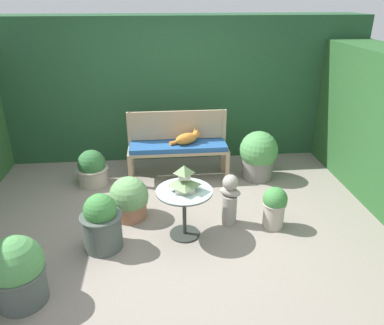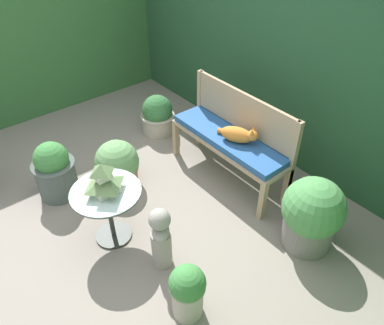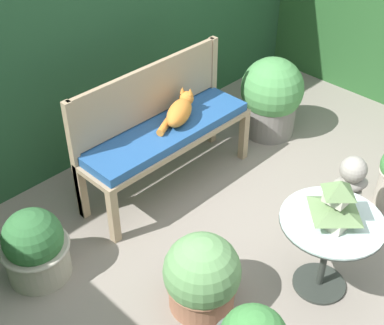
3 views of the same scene
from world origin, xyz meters
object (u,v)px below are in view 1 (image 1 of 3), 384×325
garden_bench (178,149)px  garden_bust (230,199)px  potted_plant_path_edge (258,155)px  cat (187,138)px  potted_plant_table_far (92,169)px  pagoda_birdhouse (184,180)px  patio_table (184,200)px  potted_plant_bench_left (274,206)px  potted_plant_bench_right (129,199)px  potted_plant_hedge_corner (102,223)px  potted_plant_patio_mid (18,272)px

garden_bench → garden_bust: bearing=-67.6°
potted_plant_path_edge → cat: bearing=175.0°
garden_bust → potted_plant_table_far: garden_bust is taller
pagoda_birdhouse → potted_plant_path_edge: size_ratio=0.41×
patio_table → potted_plant_bench_left: size_ratio=1.22×
garden_bench → patio_table: patio_table is taller
garden_bench → patio_table: (-0.02, -1.46, -0.01)m
pagoda_birdhouse → cat: bearing=83.8°
cat → potted_plant_bench_right: 1.35m
potted_plant_path_edge → garden_bust: bearing=-119.0°
patio_table → potted_plant_hedge_corner: (-0.90, -0.14, -0.14)m
patio_table → potted_plant_bench_right: bearing=145.2°
potted_plant_path_edge → potted_plant_patio_mid: (-2.74, -2.24, -0.04)m
cat → patio_table: bearing=-122.4°
pagoda_birdhouse → potted_plant_path_edge: pagoda_birdhouse is taller
garden_bench → patio_table: size_ratio=2.32×
cat → potted_plant_path_edge: 1.08m
potted_plant_patio_mid → potted_plant_bench_right: bearing=56.1°
potted_plant_table_far → potted_plant_patio_mid: (-0.31, -2.26, 0.08)m
pagoda_birdhouse → garden_bust: (0.55, 0.18, -0.37)m
patio_table → potted_plant_table_far: (-1.22, 1.39, -0.21)m
cat → potted_plant_bench_left: (0.90, -1.39, -0.36)m
cat → potted_plant_hedge_corner: size_ratio=0.71×
cat → potted_plant_patio_mid: size_ratio=0.69×
garden_bust → garden_bench: bearing=145.7°
potted_plant_bench_left → potted_plant_table_far: size_ratio=0.99×
patio_table → potted_plant_bench_right: patio_table is taller
potted_plant_bench_left → potted_plant_path_edge: 1.31m
cat → potted_plant_path_edge: (1.05, -0.09, -0.27)m
pagoda_birdhouse → potted_plant_bench_left: 1.14m
potted_plant_bench_right → potted_plant_patio_mid: bearing=-123.9°
pagoda_birdhouse → potted_plant_table_far: size_ratio=0.57×
cat → potted_plant_bench_left: bearing=-83.4°
potted_plant_table_far → potted_plant_bench_right: bearing=-58.4°
potted_plant_bench_left → potted_plant_bench_right: (-1.70, 0.39, -0.04)m
cat → potted_plant_path_edge: bearing=-31.3°
garden_bench → potted_plant_hedge_corner: potted_plant_hedge_corner is taller
potted_plant_bench_right → cat: bearing=51.5°
garden_bust → potted_plant_bench_right: bearing=-159.2°
potted_plant_hedge_corner → potted_plant_patio_mid: (-0.63, -0.73, 0.02)m
patio_table → potted_plant_hedge_corner: size_ratio=0.97×
potted_plant_bench_left → pagoda_birdhouse: bearing=-176.5°
potted_plant_bench_right → potted_plant_hedge_corner: (-0.25, -0.59, 0.07)m
garden_bust → potted_plant_hedge_corner: (-1.45, -0.33, -0.03)m
pagoda_birdhouse → potted_plant_bench_left: (1.06, 0.06, -0.43)m
cat → patio_table: 1.48m
potted_plant_bench_left → potted_plant_patio_mid: (-2.59, -0.94, 0.05)m
potted_plant_bench_left → potted_plant_patio_mid: size_ratio=0.78×
garden_bust → potted_plant_patio_mid: potted_plant_patio_mid is taller
garden_bench → potted_plant_hedge_corner: size_ratio=2.26×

